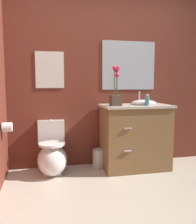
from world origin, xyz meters
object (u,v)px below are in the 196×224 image
(soap_bottle, at_px, (147,100))
(wall_poster, at_px, (50,70))
(vanity_cabinet, at_px, (135,136))
(toilet, at_px, (52,156))
(toilet_paper_roll, at_px, (7,127))
(trash_bin, at_px, (99,159))
(wall_mirror, at_px, (129,66))
(flower_vase, at_px, (116,93))

(soap_bottle, xyz_separation_m, wall_poster, (-1.25, 0.44, 0.41))
(vanity_cabinet, xyz_separation_m, wall_poster, (-1.14, 0.29, 0.91))
(toilet, xyz_separation_m, toilet_paper_roll, (-0.51, -0.20, 0.44))
(trash_bin, height_order, wall_poster, wall_poster)
(wall_poster, xyz_separation_m, wall_mirror, (1.14, 0.00, 0.08))
(trash_bin, height_order, toilet_paper_roll, toilet_paper_roll)
(flower_vase, height_order, wall_mirror, wall_mirror)
(trash_bin, bearing_deg, toilet_paper_roll, -167.07)
(toilet, bearing_deg, flower_vase, -8.17)
(vanity_cabinet, distance_m, flower_vase, 0.69)
(vanity_cabinet, relative_size, soap_bottle, 7.04)
(toilet, xyz_separation_m, flower_vase, (0.83, -0.12, 0.82))
(vanity_cabinet, height_order, soap_bottle, vanity_cabinet)
(flower_vase, bearing_deg, trash_bin, 133.35)
(soap_bottle, bearing_deg, toilet, 172.05)
(soap_bottle, bearing_deg, toilet_paper_roll, -179.27)
(soap_bottle, relative_size, toilet_paper_roll, 1.39)
(soap_bottle, distance_m, toilet_paper_roll, 1.78)
(trash_bin, relative_size, wall_poster, 0.55)
(wall_poster, bearing_deg, toilet, -90.00)
(vanity_cabinet, height_order, wall_mirror, wall_mirror)
(vanity_cabinet, bearing_deg, flower_vase, -163.52)
(soap_bottle, xyz_separation_m, trash_bin, (-0.60, 0.25, -0.83))
(soap_bottle, bearing_deg, trash_bin, 157.62)
(toilet, distance_m, soap_bottle, 1.45)
(toilet, xyz_separation_m, soap_bottle, (1.25, -0.17, 0.72))
(soap_bottle, height_order, toilet_paper_roll, soap_bottle)
(trash_bin, xyz_separation_m, toilet_paper_roll, (-1.17, -0.27, 0.54))
(vanity_cabinet, height_order, toilet_paper_roll, vanity_cabinet)
(vanity_cabinet, xyz_separation_m, wall_mirror, (-0.00, 0.29, 0.99))
(toilet, relative_size, toilet_paper_roll, 6.27)
(vanity_cabinet, relative_size, toilet_paper_roll, 9.79)
(soap_bottle, distance_m, wall_mirror, 0.66)
(toilet_paper_roll, bearing_deg, toilet, 20.88)
(flower_vase, distance_m, wall_poster, 0.97)
(toilet, distance_m, trash_bin, 0.66)
(trash_bin, bearing_deg, wall_mirror, 21.79)
(soap_bottle, bearing_deg, wall_poster, 160.49)
(toilet_paper_roll, bearing_deg, vanity_cabinet, 5.85)
(toilet_paper_roll, bearing_deg, wall_poster, 42.02)
(soap_bottle, height_order, wall_poster, wall_poster)
(toilet, xyz_separation_m, vanity_cabinet, (1.14, -0.03, 0.22))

